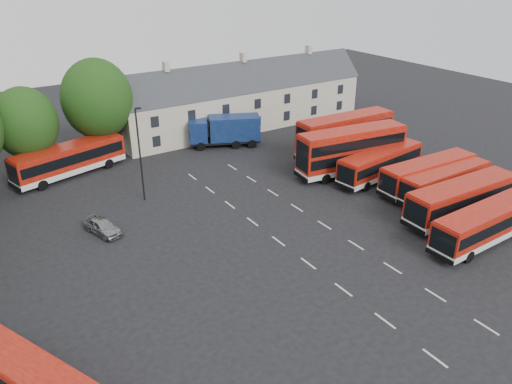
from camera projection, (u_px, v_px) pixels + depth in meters
ground at (293, 252)px, 40.10m from camera, size 140.00×140.00×0.00m
lane_markings at (302, 233)px, 42.85m from camera, size 5.15×33.80×0.01m
terrace_houses at (244, 99)px, 68.06m from camera, size 35.70×7.13×10.06m
bus_row_a at (486, 222)px, 40.63m from camera, size 11.32×2.82×3.19m
bus_row_b at (463, 197)px, 44.55m from camera, size 12.12×3.22×3.40m
bus_row_c at (445, 180)px, 48.41m from camera, size 10.71×2.54×3.03m
bus_row_d at (428, 172)px, 50.02m from camera, size 11.27×2.98×3.16m
bus_row_e at (380, 162)px, 52.57m from camera, size 11.41×3.89×3.16m
bus_dd_south at (351, 149)px, 53.44m from camera, size 12.51×4.40×5.02m
bus_dd_north at (345, 134)px, 57.96m from camera, size 12.28×3.31×4.99m
bus_west at (30, 379)px, 25.89m from camera, size 6.11×9.89×2.78m
bus_north at (69, 158)px, 53.17m from camera, size 12.39×5.80×3.42m
box_truck at (226, 130)px, 61.58m from camera, size 8.99×6.06×3.78m
silver_car at (102, 226)px, 42.52m from camera, size 2.71×4.30×1.37m
lamppost at (140, 152)px, 46.56m from camera, size 0.64×0.38×9.24m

